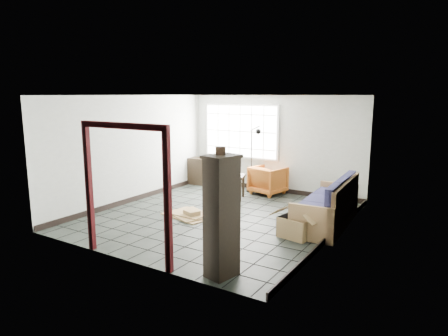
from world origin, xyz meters
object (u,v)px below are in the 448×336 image
Objects in this scene: futon_sofa at (330,208)px; side_table at (233,179)px; tall_shelf at (222,216)px; armchair at (268,179)px.

side_table is (-2.74, 0.81, 0.14)m from futon_sofa.
tall_shelf reaches higher than side_table.
armchair is 5.08m from tall_shelf.
side_table is 4.45m from tall_shelf.
armchair is at bearing 120.08° from tall_shelf.
armchair is 1.17× the size of side_table.
futon_sofa is at bearing 90.38° from tall_shelf.
futon_sofa is 2.76× the size of armchair.
armchair reaches higher than side_table.
tall_shelf is at bearing -61.50° from side_table.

